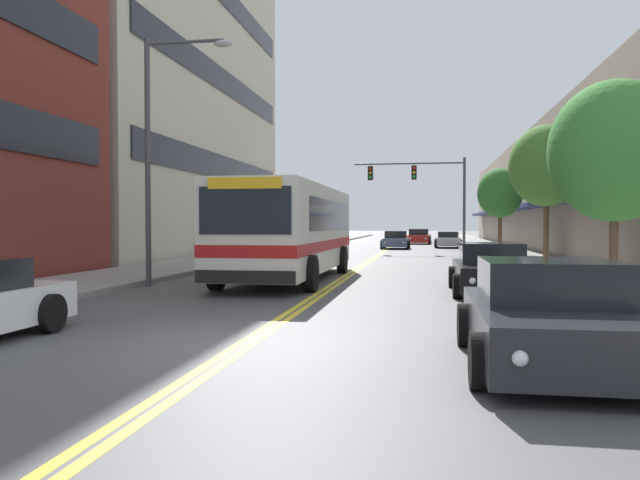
% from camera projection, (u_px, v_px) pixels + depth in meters
% --- Properties ---
extents(ground_plane, '(240.00, 240.00, 0.00)m').
position_uv_depth(ground_plane, '(388.00, 249.00, 46.02)').
color(ground_plane, '#4C4C4F').
extents(sidewalk_left, '(3.62, 106.00, 0.16)m').
position_uv_depth(sidewalk_left, '(291.00, 247.00, 47.23)').
color(sidewalk_left, gray).
rests_on(sidewalk_left, ground_plane).
extents(sidewalk_right, '(3.62, 106.00, 0.16)m').
position_uv_depth(sidewalk_right, '(490.00, 248.00, 44.80)').
color(sidewalk_right, gray).
rests_on(sidewalk_right, ground_plane).
extents(centre_line, '(0.34, 106.00, 0.01)m').
position_uv_depth(centre_line, '(388.00, 249.00, 46.02)').
color(centre_line, yellow).
rests_on(centre_line, ground_plane).
extents(office_tower_left, '(12.08, 26.38, 31.38)m').
position_uv_depth(office_tower_left, '(130.00, 0.00, 38.48)').
color(office_tower_left, beige).
rests_on(office_tower_left, ground_plane).
extents(storefront_row_right, '(9.10, 68.00, 8.03)m').
position_uv_depth(storefront_row_right, '(579.00, 193.00, 43.70)').
color(storefront_row_right, gray).
rests_on(storefront_row_right, ground_plane).
extents(city_bus, '(2.94, 10.60, 3.01)m').
position_uv_depth(city_bus, '(291.00, 228.00, 20.47)').
color(city_bus, silver).
rests_on(city_bus, ground_plane).
extents(car_beige_parked_left_near, '(2.13, 4.68, 1.22)m').
position_uv_depth(car_beige_parked_left_near, '(320.00, 242.00, 42.88)').
color(car_beige_parked_left_near, '#BCAD89').
rests_on(car_beige_parked_left_near, ground_plane).
extents(car_navy_parked_left_mid, '(2.02, 4.85, 1.26)m').
position_uv_depth(car_navy_parked_left_mid, '(304.00, 245.00, 36.49)').
color(car_navy_parked_left_mid, '#19234C').
rests_on(car_navy_parked_left_mid, ground_plane).
extents(car_charcoal_parked_right_foreground, '(2.19, 4.16, 1.36)m').
position_uv_depth(car_charcoal_parked_right_foreground, '(551.00, 318.00, 7.95)').
color(car_charcoal_parked_right_foreground, '#232328').
rests_on(car_charcoal_parked_right_foreground, ground_plane).
extents(car_black_parked_right_mid, '(2.09, 4.41, 1.32)m').
position_uv_depth(car_black_parked_right_mid, '(491.00, 270.00, 16.42)').
color(car_black_parked_right_mid, black).
rests_on(car_black_parked_right_mid, ground_plane).
extents(car_silver_parked_right_far, '(2.01, 4.26, 1.23)m').
position_uv_depth(car_silver_parked_right_far, '(448.00, 240.00, 47.80)').
color(car_silver_parked_right_far, '#B7B7BC').
rests_on(car_silver_parked_right_far, ground_plane).
extents(car_slate_blue_moving_lead, '(2.06, 4.19, 1.30)m').
position_uv_depth(car_slate_blue_moving_lead, '(396.00, 241.00, 45.92)').
color(car_slate_blue_moving_lead, '#475675').
rests_on(car_slate_blue_moving_lead, ground_plane).
extents(car_red_moving_second, '(2.19, 4.16, 1.35)m').
position_uv_depth(car_red_moving_second, '(418.00, 237.00, 56.72)').
color(car_red_moving_second, maroon).
rests_on(car_red_moving_second, ground_plane).
extents(car_champagne_moving_third, '(2.17, 4.87, 1.33)m').
position_uv_depth(car_champagne_moving_third, '(420.00, 236.00, 62.71)').
color(car_champagne_moving_third, beige).
rests_on(car_champagne_moving_third, ground_plane).
extents(traffic_signal_mast, '(7.28, 0.38, 6.15)m').
position_uv_depth(traffic_signal_mast, '(424.00, 184.00, 40.82)').
color(traffic_signal_mast, '#47474C').
rests_on(traffic_signal_mast, ground_plane).
extents(street_lamp_left_near, '(2.67, 0.28, 7.20)m').
position_uv_depth(street_lamp_left_near, '(161.00, 136.00, 18.06)').
color(street_lamp_left_near, '#47474C').
rests_on(street_lamp_left_near, ground_plane).
extents(street_tree_right_near, '(2.85, 2.85, 4.85)m').
position_uv_depth(street_tree_right_near, '(615.00, 151.00, 13.77)').
color(street_tree_right_near, brown).
rests_on(street_tree_right_near, sidewalk_right).
extents(street_tree_right_mid, '(2.73, 2.73, 5.31)m').
position_uv_depth(street_tree_right_mid, '(547.00, 166.00, 22.89)').
color(street_tree_right_mid, brown).
rests_on(street_tree_right_mid, sidewalk_right).
extents(street_tree_right_far, '(2.51, 2.51, 4.79)m').
position_uv_depth(street_tree_right_far, '(500.00, 193.00, 34.91)').
color(street_tree_right_far, brown).
rests_on(street_tree_right_far, sidewalk_right).
extents(fire_hydrant, '(0.35, 0.27, 0.89)m').
position_uv_depth(fire_hydrant, '(518.00, 259.00, 22.14)').
color(fire_hydrant, yellow).
rests_on(fire_hydrant, sidewalk_right).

